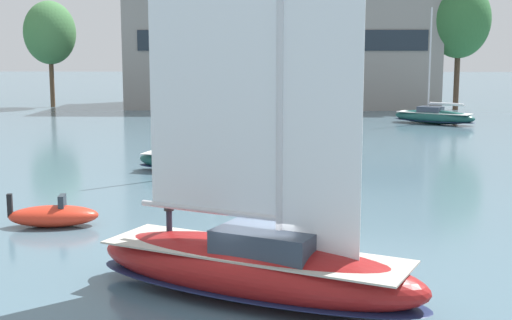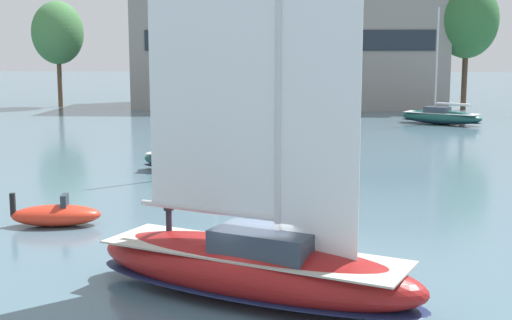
{
  "view_description": "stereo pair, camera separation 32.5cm",
  "coord_description": "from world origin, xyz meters",
  "px_view_note": "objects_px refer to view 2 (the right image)",
  "views": [
    {
      "loc": [
        0.73,
        -21.27,
        7.77
      ],
      "look_at": [
        0.0,
        3.0,
        3.88
      ],
      "focal_mm": 50.0,
      "sensor_mm": 36.0,
      "label": 1
    },
    {
      "loc": [
        1.05,
        -21.26,
        7.77
      ],
      "look_at": [
        0.0,
        3.0,
        3.88
      ],
      "focal_mm": 50.0,
      "sensor_mm": 36.0,
      "label": 2
    }
  ],
  "objects_px": {
    "motor_tender": "(56,215)",
    "sailboat_moored_far_slip": "(206,160)",
    "sailboat_main": "(252,261)",
    "sailboat_moored_near_marina": "(441,116)",
    "tree_shore_right": "(58,33)",
    "tree_shore_left": "(467,20)"
  },
  "relations": [
    {
      "from": "sailboat_moored_far_slip",
      "to": "motor_tender",
      "type": "bearing_deg",
      "value": -110.58
    },
    {
      "from": "tree_shore_left",
      "to": "sailboat_moored_far_slip",
      "type": "xyz_separation_m",
      "value": [
        -26.71,
        -45.36,
        -10.08
      ]
    },
    {
      "from": "sailboat_main",
      "to": "sailboat_moored_near_marina",
      "type": "relative_size",
      "value": 1.33
    },
    {
      "from": "sailboat_moored_near_marina",
      "to": "sailboat_moored_far_slip",
      "type": "height_order",
      "value": "sailboat_moored_far_slip"
    },
    {
      "from": "sailboat_main",
      "to": "motor_tender",
      "type": "relative_size",
      "value": 3.83
    },
    {
      "from": "sailboat_main",
      "to": "sailboat_moored_far_slip",
      "type": "distance_m",
      "value": 22.51
    },
    {
      "from": "sailboat_main",
      "to": "sailboat_moored_near_marina",
      "type": "height_order",
      "value": "sailboat_main"
    },
    {
      "from": "tree_shore_left",
      "to": "tree_shore_right",
      "type": "relative_size",
      "value": 1.15
    },
    {
      "from": "tree_shore_left",
      "to": "sailboat_moored_near_marina",
      "type": "bearing_deg",
      "value": -110.59
    },
    {
      "from": "sailboat_moored_near_marina",
      "to": "tree_shore_left",
      "type": "bearing_deg",
      "value": 69.41
    },
    {
      "from": "motor_tender",
      "to": "sailboat_moored_far_slip",
      "type": "bearing_deg",
      "value": 69.42
    },
    {
      "from": "tree_shore_left",
      "to": "sailboat_moored_far_slip",
      "type": "relative_size",
      "value": 1.33
    },
    {
      "from": "tree_shore_right",
      "to": "sailboat_main",
      "type": "xyz_separation_m",
      "value": [
        28.33,
        -69.98,
        -8.24
      ]
    },
    {
      "from": "tree_shore_left",
      "to": "tree_shore_right",
      "type": "height_order",
      "value": "tree_shore_left"
    },
    {
      "from": "sailboat_moored_far_slip",
      "to": "tree_shore_left",
      "type": "bearing_deg",
      "value": 59.51
    },
    {
      "from": "sailboat_main",
      "to": "sailboat_moored_far_slip",
      "type": "bearing_deg",
      "value": 100.1
    },
    {
      "from": "motor_tender",
      "to": "sailboat_moored_near_marina",
      "type": "bearing_deg",
      "value": 58.85
    },
    {
      "from": "tree_shore_left",
      "to": "sailboat_moored_near_marina",
      "type": "distance_m",
      "value": 20.39
    },
    {
      "from": "tree_shore_right",
      "to": "sailboat_moored_far_slip",
      "type": "height_order",
      "value": "tree_shore_right"
    },
    {
      "from": "sailboat_moored_far_slip",
      "to": "sailboat_main",
      "type": "bearing_deg",
      "value": -79.9
    },
    {
      "from": "sailboat_main",
      "to": "motor_tender",
      "type": "height_order",
      "value": "sailboat_main"
    },
    {
      "from": "tree_shore_right",
      "to": "sailboat_moored_near_marina",
      "type": "distance_m",
      "value": 49.5
    }
  ]
}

